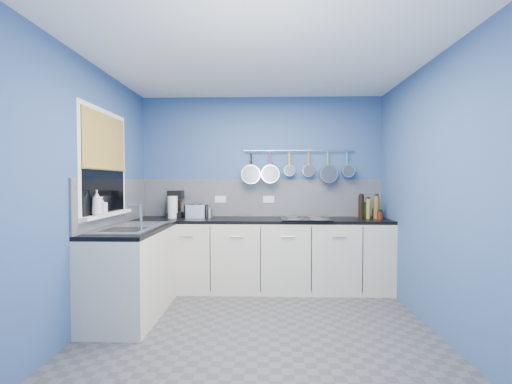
{
  "coord_description": "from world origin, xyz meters",
  "views": [
    {
      "loc": [
        0.06,
        -3.16,
        1.37
      ],
      "look_at": [
        -0.05,
        0.75,
        1.25
      ],
      "focal_mm": 24.28,
      "sensor_mm": 36.0,
      "label": 1
    }
  ],
  "objects_px": {
    "soap_bottle_a": "(97,203)",
    "paper_towel": "(173,207)",
    "soap_bottle_b": "(102,206)",
    "hob": "(305,219)",
    "canister": "(209,213)",
    "toaster": "(196,211)",
    "coffee_maker": "(175,204)"
  },
  "relations": [
    {
      "from": "canister",
      "to": "paper_towel",
      "type": "bearing_deg",
      "value": -168.44
    },
    {
      "from": "soap_bottle_a",
      "to": "soap_bottle_b",
      "type": "bearing_deg",
      "value": 90.0
    },
    {
      "from": "soap_bottle_a",
      "to": "toaster",
      "type": "relative_size",
      "value": 0.91
    },
    {
      "from": "canister",
      "to": "hob",
      "type": "height_order",
      "value": "canister"
    },
    {
      "from": "toaster",
      "to": "hob",
      "type": "distance_m",
      "value": 1.4
    },
    {
      "from": "soap_bottle_a",
      "to": "canister",
      "type": "height_order",
      "value": "soap_bottle_a"
    },
    {
      "from": "toaster",
      "to": "canister",
      "type": "relative_size",
      "value": 2.19
    },
    {
      "from": "toaster",
      "to": "canister",
      "type": "xyz_separation_m",
      "value": [
        0.16,
        0.05,
        -0.02
      ]
    },
    {
      "from": "soap_bottle_a",
      "to": "toaster",
      "type": "xyz_separation_m",
      "value": [
        0.69,
        1.23,
        -0.19
      ]
    },
    {
      "from": "paper_towel",
      "to": "soap_bottle_a",
      "type": "bearing_deg",
      "value": -108.54
    },
    {
      "from": "paper_towel",
      "to": "toaster",
      "type": "bearing_deg",
      "value": 8.49
    },
    {
      "from": "coffee_maker",
      "to": "canister",
      "type": "distance_m",
      "value": 0.46
    },
    {
      "from": "soap_bottle_b",
      "to": "hob",
      "type": "height_order",
      "value": "soap_bottle_b"
    },
    {
      "from": "paper_towel",
      "to": "coffee_maker",
      "type": "xyz_separation_m",
      "value": [
        0.02,
        0.08,
        0.03
      ]
    },
    {
      "from": "soap_bottle_b",
      "to": "toaster",
      "type": "xyz_separation_m",
      "value": [
        0.69,
        1.13,
        -0.15
      ]
    },
    {
      "from": "coffee_maker",
      "to": "toaster",
      "type": "height_order",
      "value": "coffee_maker"
    },
    {
      "from": "paper_towel",
      "to": "coffee_maker",
      "type": "bearing_deg",
      "value": 79.44
    },
    {
      "from": "canister",
      "to": "toaster",
      "type": "bearing_deg",
      "value": -163.06
    },
    {
      "from": "soap_bottle_a",
      "to": "soap_bottle_b",
      "type": "relative_size",
      "value": 1.39
    },
    {
      "from": "toaster",
      "to": "canister",
      "type": "distance_m",
      "value": 0.17
    },
    {
      "from": "coffee_maker",
      "to": "soap_bottle_b",
      "type": "bearing_deg",
      "value": -110.49
    },
    {
      "from": "paper_towel",
      "to": "canister",
      "type": "relative_size",
      "value": 2.34
    },
    {
      "from": "hob",
      "to": "soap_bottle_a",
      "type": "bearing_deg",
      "value": -152.08
    },
    {
      "from": "soap_bottle_b",
      "to": "paper_towel",
      "type": "relative_size",
      "value": 0.61
    },
    {
      "from": "soap_bottle_a",
      "to": "paper_towel",
      "type": "distance_m",
      "value": 1.26
    },
    {
      "from": "soap_bottle_b",
      "to": "coffee_maker",
      "type": "bearing_deg",
      "value": 70.52
    },
    {
      "from": "toaster",
      "to": "hob",
      "type": "height_order",
      "value": "toaster"
    },
    {
      "from": "hob",
      "to": "soap_bottle_b",
      "type": "bearing_deg",
      "value": -154.26
    },
    {
      "from": "coffee_maker",
      "to": "hob",
      "type": "xyz_separation_m",
      "value": [
        1.67,
        -0.16,
        -0.17
      ]
    },
    {
      "from": "toaster",
      "to": "soap_bottle_a",
      "type": "bearing_deg",
      "value": -129.02
    },
    {
      "from": "soap_bottle_b",
      "to": "paper_towel",
      "type": "height_order",
      "value": "soap_bottle_b"
    },
    {
      "from": "canister",
      "to": "soap_bottle_a",
      "type": "bearing_deg",
      "value": -123.79
    }
  ]
}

